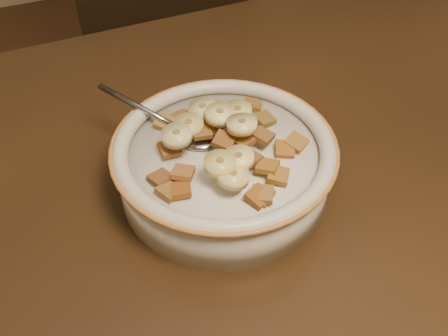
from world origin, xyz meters
name	(u,v)px	position (x,y,z in m)	size (l,w,h in m)	color
table	(314,207)	(0.00, 0.00, 0.73)	(1.40, 0.90, 0.04)	#311E0E
chair	(200,89)	(0.07, 0.59, 0.49)	(0.43, 0.43, 0.97)	black
cereal_bowl	(224,170)	(-0.09, 0.05, 0.78)	(0.23, 0.23, 0.05)	beige
milk	(224,151)	(-0.09, 0.05, 0.80)	(0.19, 0.19, 0.00)	silver
spoon	(195,137)	(-0.11, 0.08, 0.81)	(0.04, 0.05, 0.01)	gray
cereal_square_0	(244,129)	(-0.07, 0.05, 0.83)	(0.02, 0.02, 0.01)	brown
cereal_square_1	(161,178)	(-0.16, 0.03, 0.81)	(0.02, 0.02, 0.01)	brown
cereal_square_2	(268,166)	(-0.06, 0.00, 0.82)	(0.02, 0.02, 0.01)	brown
cereal_square_3	(250,157)	(-0.08, 0.02, 0.82)	(0.02, 0.02, 0.01)	brown
cereal_square_4	(180,190)	(-0.15, 0.01, 0.81)	(0.02, 0.02, 0.01)	brown
cereal_square_5	(264,119)	(-0.03, 0.07, 0.81)	(0.02, 0.02, 0.01)	olive
cereal_square_6	(180,118)	(-0.12, 0.11, 0.81)	(0.02, 0.02, 0.01)	brown
cereal_square_7	(261,196)	(-0.08, -0.03, 0.81)	(0.02, 0.02, 0.01)	#98632B
cereal_square_8	(169,191)	(-0.16, 0.01, 0.81)	(0.02, 0.02, 0.01)	olive
cereal_square_9	(296,142)	(-0.02, 0.03, 0.81)	(0.02, 0.02, 0.01)	brown
cereal_square_10	(191,117)	(-0.11, 0.10, 0.81)	(0.02, 0.02, 0.01)	#985526
cereal_square_11	(253,105)	(-0.03, 0.11, 0.81)	(0.02, 0.02, 0.01)	brown
cereal_square_12	(169,149)	(-0.14, 0.06, 0.81)	(0.02, 0.02, 0.01)	#965620
cereal_square_13	(278,175)	(-0.06, -0.01, 0.81)	(0.02, 0.02, 0.01)	olive
cereal_square_14	(224,141)	(-0.09, 0.04, 0.83)	(0.02, 0.02, 0.01)	brown
cereal_square_15	(242,108)	(-0.05, 0.10, 0.81)	(0.02, 0.02, 0.01)	#9B5E2D
cereal_square_16	(201,131)	(-0.11, 0.07, 0.82)	(0.02, 0.02, 0.01)	brown
cereal_square_17	(262,194)	(-0.08, -0.03, 0.81)	(0.02, 0.02, 0.01)	brown
cereal_square_18	(235,109)	(-0.05, 0.10, 0.81)	(0.02, 0.02, 0.01)	brown
cereal_square_19	(258,196)	(-0.09, -0.03, 0.81)	(0.02, 0.02, 0.01)	brown
cereal_square_20	(183,135)	(-0.13, 0.07, 0.82)	(0.02, 0.02, 0.01)	olive
cereal_square_21	(219,108)	(-0.07, 0.11, 0.81)	(0.02, 0.02, 0.01)	#955F1C
cereal_square_22	(165,123)	(-0.14, 0.11, 0.81)	(0.02, 0.02, 0.01)	olive
cereal_square_23	(183,172)	(-0.14, 0.02, 0.82)	(0.02, 0.02, 0.01)	brown
cereal_square_24	(285,149)	(-0.03, 0.02, 0.81)	(0.02, 0.02, 0.01)	brown
cereal_square_25	(263,136)	(-0.05, 0.04, 0.82)	(0.02, 0.02, 0.01)	brown
cereal_square_26	(242,140)	(-0.07, 0.04, 0.82)	(0.02, 0.02, 0.01)	brown
cereal_square_27	(215,124)	(-0.09, 0.07, 0.82)	(0.02, 0.02, 0.01)	brown
cereal_square_28	(227,119)	(-0.08, 0.08, 0.82)	(0.02, 0.02, 0.01)	brown
banana_slice_0	(238,159)	(-0.09, 0.01, 0.83)	(0.03, 0.03, 0.01)	#FBDFA4
banana_slice_1	(233,176)	(-0.10, -0.01, 0.83)	(0.03, 0.03, 0.01)	#F8D179
banana_slice_2	(220,164)	(-0.11, 0.01, 0.83)	(0.03, 0.03, 0.01)	#C8BF6C
banana_slice_3	(237,112)	(-0.06, 0.08, 0.83)	(0.03, 0.03, 0.01)	#CDBC7E
banana_slice_4	(203,109)	(-0.10, 0.09, 0.83)	(0.03, 0.03, 0.01)	beige
banana_slice_5	(242,124)	(-0.07, 0.04, 0.84)	(0.03, 0.03, 0.01)	beige
banana_slice_6	(189,125)	(-0.12, 0.08, 0.83)	(0.03, 0.03, 0.01)	tan
banana_slice_7	(220,115)	(-0.09, 0.07, 0.84)	(0.03, 0.03, 0.01)	#F9EAA0
banana_slice_8	(177,136)	(-0.14, 0.06, 0.83)	(0.03, 0.03, 0.01)	beige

